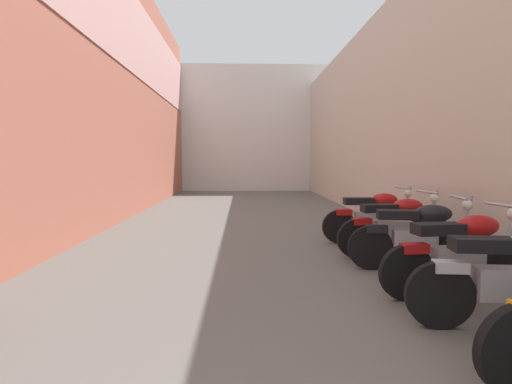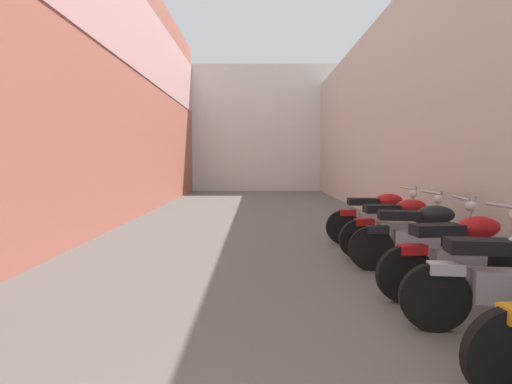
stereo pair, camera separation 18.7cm
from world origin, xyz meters
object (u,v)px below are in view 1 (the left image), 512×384
object	(u,v)px
motorcycle_fifth	(462,252)
motorcycle_eighth	(374,215)
motorcycle_sixth	(419,234)
motorcycle_seventh	(397,225)

from	to	relation	value
motorcycle_fifth	motorcycle_eighth	distance (m)	2.84
motorcycle_sixth	motorcycle_eighth	world-z (taller)	same
motorcycle_seventh	motorcycle_fifth	bearing A→B (deg)	-90.00
motorcycle_sixth	motorcycle_seventh	world-z (taller)	same
motorcycle_fifth	motorcycle_eighth	xyz separation A→B (m)	(0.00, 2.84, 0.00)
motorcycle_eighth	motorcycle_fifth	bearing A→B (deg)	-90.00
motorcycle_fifth	motorcycle_seventh	world-z (taller)	same
motorcycle_fifth	motorcycle_seventh	xyz separation A→B (m)	(0.00, 1.81, 0.00)
motorcycle_fifth	motorcycle_sixth	world-z (taller)	same
motorcycle_sixth	motorcycle_eighth	bearing A→B (deg)	90.00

